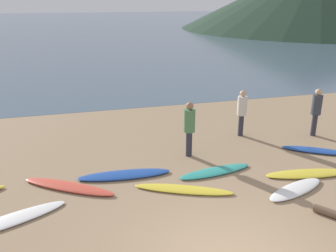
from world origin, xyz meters
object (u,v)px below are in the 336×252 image
(surfboard_3, at_px, (124,175))
(person_1, at_px, (316,108))
(person_2, at_px, (189,125))
(surfboard_5, at_px, (215,171))
(surfboard_8, at_px, (317,151))
(surfboard_1, at_px, (9,221))
(surfboard_6, at_px, (296,189))
(surfboard_7, at_px, (308,174))
(surfboard_4, at_px, (184,189))
(surfboard_2, at_px, (68,187))
(person_0, at_px, (242,109))

(surfboard_3, height_order, person_1, person_1)
(person_1, height_order, person_2, person_2)
(surfboard_5, relative_size, surfboard_8, 1.03)
(surfboard_5, bearing_deg, surfboard_1, -177.42)
(surfboard_5, bearing_deg, surfboard_3, 161.11)
(surfboard_6, xyz_separation_m, surfboard_7, (0.84, 0.70, -0.00))
(surfboard_4, distance_m, surfboard_5, 1.39)
(surfboard_3, xyz_separation_m, surfboard_4, (1.37, -1.22, -0.01))
(surfboard_3, height_order, surfboard_7, surfboard_3)
(surfboard_1, bearing_deg, surfboard_2, 20.35)
(surfboard_4, xyz_separation_m, person_2, (0.83, 2.08, 1.00))
(surfboard_5, bearing_deg, surfboard_8, -0.74)
(surfboard_2, distance_m, surfboard_4, 3.04)
(surfboard_7, distance_m, person_0, 3.52)
(surfboard_1, height_order, surfboard_5, surfboard_5)
(surfboard_6, bearing_deg, person_2, 104.44)
(surfboard_6, relative_size, person_1, 1.13)
(surfboard_2, height_order, person_2, person_2)
(person_0, bearing_deg, surfboard_1, 129.40)
(surfboard_2, xyz_separation_m, person_2, (3.72, 1.15, 0.99))
(surfboard_2, xyz_separation_m, surfboard_8, (7.83, 0.32, -0.00))
(surfboard_4, distance_m, surfboard_7, 3.65)
(surfboard_2, height_order, surfboard_3, surfboard_2)
(surfboard_8, xyz_separation_m, person_2, (-4.11, 0.82, 0.99))
(surfboard_7, bearing_deg, surfboard_3, 174.10)
(surfboard_3, height_order, surfboard_4, surfboard_3)
(surfboard_6, bearing_deg, surfboard_2, 143.01)
(surfboard_7, distance_m, person_2, 3.69)
(surfboard_1, bearing_deg, surfboard_3, 5.54)
(person_1, xyz_separation_m, person_2, (-4.91, -0.51, 0.02))
(surfboard_1, height_order, surfboard_2, surfboard_2)
(surfboard_3, relative_size, person_2, 1.48)
(surfboard_2, bearing_deg, person_2, 51.19)
(surfboard_3, height_order, person_2, person_2)
(surfboard_6, distance_m, person_1, 4.57)
(surfboard_6, bearing_deg, surfboard_3, 134.11)
(surfboard_1, height_order, surfboard_8, surfboard_8)
(surfboard_3, bearing_deg, person_2, 25.48)
(surfboard_1, distance_m, person_0, 8.28)
(surfboard_3, xyz_separation_m, person_2, (2.19, 0.86, 0.99))
(surfboard_2, distance_m, surfboard_6, 5.95)
(surfboard_2, bearing_deg, surfboard_4, 16.20)
(surfboard_5, relative_size, person_0, 1.35)
(surfboard_2, distance_m, surfboard_5, 4.07)
(surfboard_4, height_order, surfboard_5, surfboard_5)
(person_1, bearing_deg, person_2, -84.45)
(surfboard_1, xyz_separation_m, person_0, (7.41, 3.58, 0.96))
(surfboard_4, relative_size, surfboard_8, 1.18)
(surfboard_3, xyz_separation_m, person_1, (7.10, 1.37, 0.97))
(surfboard_1, relative_size, surfboard_4, 1.02)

